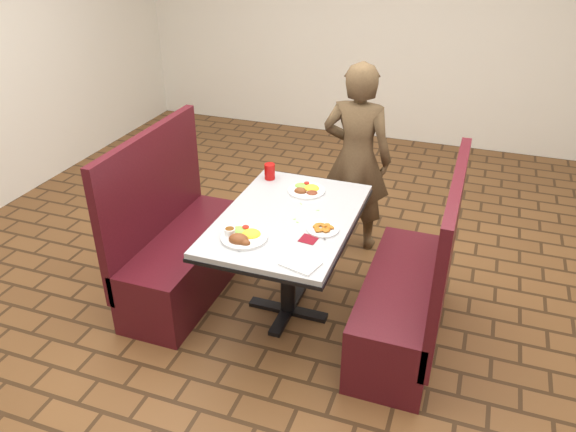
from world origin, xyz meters
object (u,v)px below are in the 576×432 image
object	(u,v)px
booth_bench_left	(181,250)
far_dinner_plate	(307,188)
booth_bench_right	(410,297)
red_tumbler	(270,172)
diner_person	(357,159)
plantain_plate	(323,229)
dining_table	(288,229)
near_dinner_plate	(243,234)

from	to	relation	value
booth_bench_left	far_dinner_plate	world-z (taller)	booth_bench_left
booth_bench_right	red_tumbler	distance (m)	1.29
red_tumbler	diner_person	bearing A→B (deg)	49.58
plantain_plate	dining_table	bearing A→B (deg)	159.18
booth_bench_left	red_tumbler	bearing A→B (deg)	43.40
dining_table	near_dinner_plate	distance (m)	0.40
booth_bench_right	plantain_plate	distance (m)	0.70
booth_bench_right	red_tumbler	size ratio (longest dim) A/B	10.77
booth_bench_left	red_tumbler	distance (m)	0.83
booth_bench_left	near_dinner_plate	bearing A→B (deg)	-28.06
diner_person	near_dinner_plate	bearing A→B (deg)	78.31
diner_person	plantain_plate	distance (m)	1.14
booth_bench_right	diner_person	bearing A→B (deg)	120.53
near_dinner_plate	diner_person	bearing A→B (deg)	76.32
diner_person	dining_table	bearing A→B (deg)	81.95
diner_person	plantain_plate	xyz separation A→B (m)	(0.07, -1.14, 0.02)
near_dinner_plate	plantain_plate	distance (m)	0.48
diner_person	booth_bench_left	bearing A→B (deg)	48.64
red_tumbler	plantain_plate	bearing A→B (deg)	-45.30
dining_table	far_dinner_plate	size ratio (longest dim) A/B	4.83
far_dinner_plate	booth_bench_right	bearing A→B (deg)	-24.62
dining_table	red_tumbler	distance (m)	0.58
booth_bench_left	booth_bench_right	size ratio (longest dim) A/B	1.00
booth_bench_right	booth_bench_left	bearing A→B (deg)	180.00
booth_bench_right	plantain_plate	xyz separation A→B (m)	(-0.54, -0.10, 0.43)
plantain_plate	booth_bench_right	bearing A→B (deg)	10.09
booth_bench_left	near_dinner_plate	xyz separation A→B (m)	(0.65, -0.34, 0.45)
booth_bench_left	red_tumbler	xyz separation A→B (m)	(0.49, 0.47, 0.48)
booth_bench_right	red_tumbler	xyz separation A→B (m)	(-1.10, 0.47, 0.48)
dining_table	red_tumbler	world-z (taller)	red_tumbler
red_tumbler	booth_bench_right	bearing A→B (deg)	-22.98
booth_bench_left	plantain_plate	distance (m)	1.14
booth_bench_left	red_tumbler	size ratio (longest dim) A/B	10.77
booth_bench_right	diner_person	world-z (taller)	diner_person
plantain_plate	red_tumbler	size ratio (longest dim) A/B	1.72
dining_table	booth_bench_right	distance (m)	0.86
booth_bench_left	far_dinner_plate	size ratio (longest dim) A/B	4.79
near_dinner_plate	plantain_plate	size ratio (longest dim) A/B	1.42
diner_person	far_dinner_plate	bearing A→B (deg)	76.97
diner_person	booth_bench_right	bearing A→B (deg)	122.53
dining_table	booth_bench_left	bearing A→B (deg)	180.00
near_dinner_plate	red_tumbler	bearing A→B (deg)	100.55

